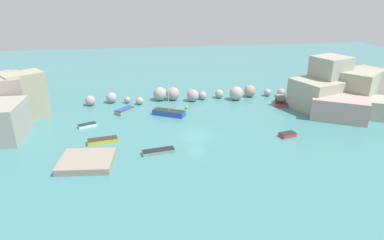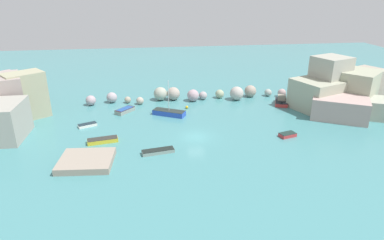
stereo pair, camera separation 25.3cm
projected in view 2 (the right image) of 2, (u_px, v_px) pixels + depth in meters
cove_water at (196, 137)px, 49.60m from camera, size 160.00×160.00×0.00m
cliff_headland_right at (344, 91)px, 60.51m from camera, size 19.20×18.29×9.14m
rock_breakwater at (193, 94)px, 65.42m from camera, size 39.16×4.55×2.65m
stone_dock at (86, 161)px, 41.93m from camera, size 6.96×6.29×0.83m
channel_buoy at (187, 107)px, 61.05m from camera, size 0.52×0.52×0.52m
moored_boat_0 at (169, 113)px, 57.83m from camera, size 5.78×4.29×6.21m
moored_boat_1 at (281, 101)px, 63.32m from camera, size 3.55×4.58×1.70m
moored_boat_2 at (103, 140)px, 47.77m from camera, size 4.40×2.10×0.64m
moored_boat_3 at (288, 135)px, 49.65m from camera, size 2.69×1.96×0.58m
moored_boat_4 at (125, 110)px, 59.19m from camera, size 3.55×3.74×0.73m
moored_boat_5 at (158, 151)px, 44.71m from camera, size 4.46×1.94×0.53m
moored_boat_6 at (87, 125)px, 53.25m from camera, size 3.04×2.15×0.49m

